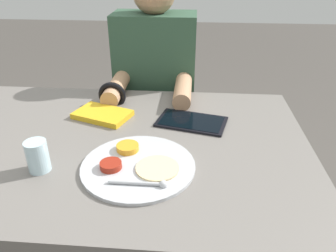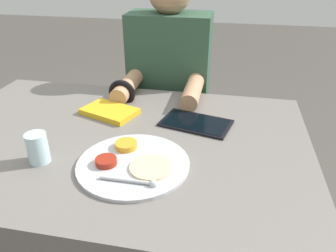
{
  "view_description": "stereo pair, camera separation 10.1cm",
  "coord_description": "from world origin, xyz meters",
  "views": [
    {
      "loc": [
        0.25,
        -0.89,
        1.31
      ],
      "look_at": [
        0.18,
        0.0,
        0.83
      ],
      "focal_mm": 35.0,
      "sensor_mm": 36.0,
      "label": 1
    },
    {
      "loc": [
        0.35,
        -0.87,
        1.31
      ],
      "look_at": [
        0.18,
        0.0,
        0.83
      ],
      "focal_mm": 35.0,
      "sensor_mm": 36.0,
      "label": 2
    }
  ],
  "objects": [
    {
      "name": "thali_tray",
      "position": [
        0.11,
        -0.14,
        0.78
      ],
      "size": [
        0.32,
        0.32,
        0.03
      ],
      "color": "#B7BABF",
      "rests_on": "dining_table"
    },
    {
      "name": "tablet_device",
      "position": [
        0.25,
        0.14,
        0.77
      ],
      "size": [
        0.26,
        0.19,
        0.01
      ],
      "color": "black",
      "rests_on": "dining_table"
    },
    {
      "name": "dining_table",
      "position": [
        0.0,
        0.0,
        0.38
      ],
      "size": [
        1.26,
        0.85,
        0.77
      ],
      "color": "slate",
      "rests_on": "ground_plane"
    },
    {
      "name": "drinking_glass",
      "position": [
        -0.16,
        -0.17,
        0.82
      ],
      "size": [
        0.06,
        0.06,
        0.09
      ],
      "color": "silver",
      "rests_on": "dining_table"
    },
    {
      "name": "person_diner",
      "position": [
        0.07,
        0.57,
        0.59
      ],
      "size": [
        0.38,
        0.46,
        1.24
      ],
      "color": "black",
      "rests_on": "ground_plane"
    },
    {
      "name": "red_notebook",
      "position": [
        -0.07,
        0.16,
        0.78
      ],
      "size": [
        0.23,
        0.18,
        0.02
      ],
      "color": "silver",
      "rests_on": "dining_table"
    }
  ]
}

